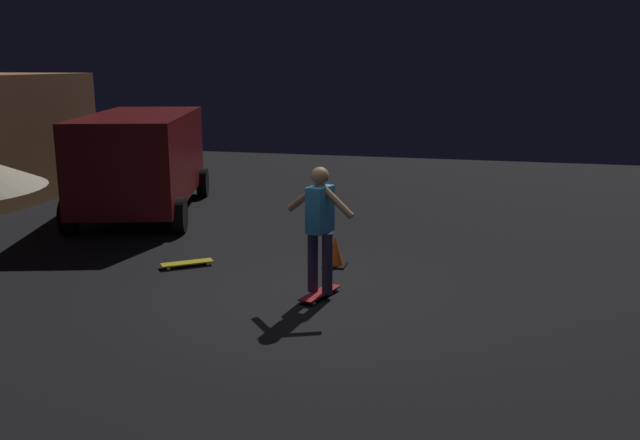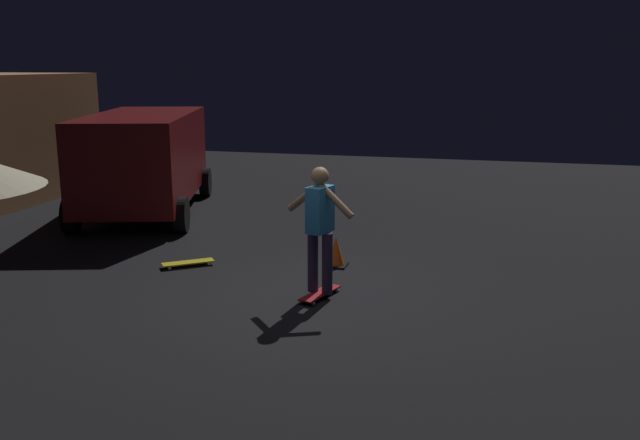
% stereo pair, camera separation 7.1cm
% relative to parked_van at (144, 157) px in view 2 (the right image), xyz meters
% --- Properties ---
extents(ground_plane, '(28.00, 28.00, 0.00)m').
position_rel_parked_van_xyz_m(ground_plane, '(-4.32, -4.57, -1.16)').
color(ground_plane, black).
extents(parked_van, '(4.95, 3.31, 2.03)m').
position_rel_parked_van_xyz_m(parked_van, '(0.00, 0.00, 0.00)').
color(parked_van, maroon).
rests_on(parked_van, ground_plane).
extents(skateboard_ridden, '(0.80, 0.42, 0.07)m').
position_rel_parked_van_xyz_m(skateboard_ridden, '(-4.19, -4.80, -1.11)').
color(skateboard_ridden, '#AD1E23').
rests_on(skateboard_ridden, ground_plane).
extents(skateboard_spare, '(0.63, 0.74, 0.07)m').
position_rel_parked_van_xyz_m(skateboard_spare, '(-3.33, -2.50, -1.11)').
color(skateboard_spare, gold).
rests_on(skateboard_spare, ground_plane).
extents(skater, '(0.43, 0.97, 1.67)m').
position_rel_parked_van_xyz_m(skater, '(-4.19, -4.80, -0.12)').
color(skater, '#382D4C').
rests_on(skater, skateboard_ridden).
extents(traffic_cone, '(0.34, 0.34, 0.46)m').
position_rel_parked_van_xyz_m(traffic_cone, '(-2.74, -4.67, -0.95)').
color(traffic_cone, black).
rests_on(traffic_cone, ground_plane).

